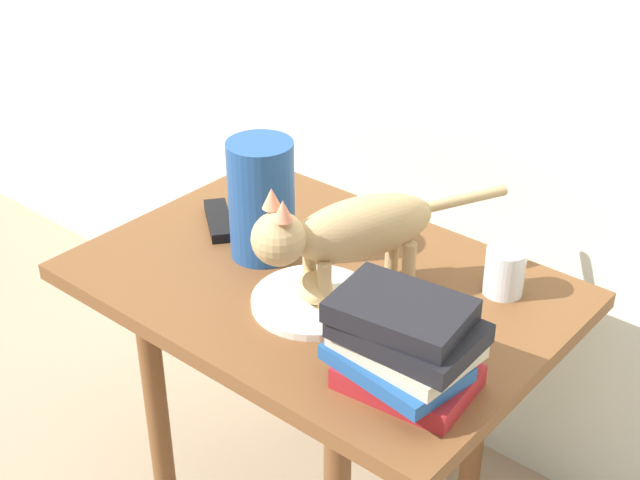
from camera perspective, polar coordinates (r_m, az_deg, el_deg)
The scene contains 8 objects.
side_table at distance 1.66m, azimuth 0.00°, elevation -4.77°, with size 0.85×0.60×0.59m.
plate at distance 1.54m, azimuth -0.37°, elevation -3.88°, with size 0.22×0.22×0.01m, color silver.
bread_roll at distance 1.52m, azimuth -0.32°, elevation -2.99°, with size 0.08×0.06×0.05m, color #E0BC7A.
cat at distance 1.49m, azimuth 1.71°, elevation 0.55°, with size 0.24×0.44×0.23m.
book_stack at distance 1.33m, azimuth 5.36°, elevation -6.65°, with size 0.23×0.18×0.15m.
green_vase at distance 1.64m, azimuth -3.62°, elevation 2.63°, with size 0.12×0.12×0.23m, color navy.
candle_jar at distance 1.59m, azimuth 11.59°, elevation -2.11°, with size 0.07×0.07×0.08m.
tv_remote at distance 1.79m, azimuth -6.42°, elevation 1.25°, with size 0.15×0.04×0.02m, color black.
Camera 1 is at (0.87, -1.04, 1.46)m, focal length 50.53 mm.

